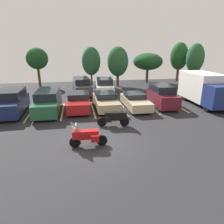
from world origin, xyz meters
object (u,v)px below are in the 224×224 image
(car_green, at_px, (48,102))
(box_truck, at_px, (205,88))
(motorcycle_second, at_px, (114,117))
(car_champagne, at_px, (135,101))
(car_tan, at_px, (106,101))
(car_far_charcoal, at_px, (82,86))
(motorcycle_touring, at_px, (87,136))
(car_navy, at_px, (12,102))
(car_far_white, at_px, (105,86))
(car_red, at_px, (79,101))
(car_maroon, at_px, (162,96))

(car_green, bearing_deg, box_truck, 0.32)
(motorcycle_second, relative_size, car_champagne, 0.49)
(car_tan, height_order, box_truck, box_truck)
(car_far_charcoal, bearing_deg, motorcycle_touring, -90.72)
(car_champagne, height_order, car_far_charcoal, car_far_charcoal)
(car_navy, height_order, box_truck, box_truck)
(car_far_white, bearing_deg, motorcycle_touring, -102.43)
(motorcycle_touring, distance_m, car_champagne, 8.18)
(motorcycle_touring, distance_m, car_far_white, 13.09)
(car_navy, bearing_deg, car_red, 3.15)
(car_maroon, distance_m, car_far_white, 7.50)
(car_navy, height_order, car_far_white, car_navy)
(car_red, xyz_separation_m, car_champagne, (5.05, -0.51, -0.07))
(car_green, distance_m, car_far_charcoal, 7.06)
(car_tan, bearing_deg, box_truck, -1.67)
(car_red, bearing_deg, car_far_white, 60.89)
(car_maroon, height_order, car_far_charcoal, car_maroon)
(car_maroon, height_order, box_truck, box_truck)
(car_red, relative_size, car_far_charcoal, 0.98)
(car_red, relative_size, car_champagne, 1.06)
(car_navy, xyz_separation_m, car_far_charcoal, (5.91, 6.20, -0.03))
(car_champagne, bearing_deg, car_maroon, 3.29)
(car_navy, height_order, car_champagne, car_navy)
(car_navy, bearing_deg, car_tan, 1.24)
(car_green, height_order, car_maroon, car_maroon)
(car_tan, relative_size, car_maroon, 1.10)
(motorcycle_touring, relative_size, car_champagne, 0.46)
(car_far_charcoal, bearing_deg, car_champagne, -54.45)
(car_green, height_order, car_far_charcoal, car_far_charcoal)
(motorcycle_second, relative_size, car_green, 0.45)
(car_tan, bearing_deg, car_champagne, -8.12)
(car_champagne, bearing_deg, box_truck, 0.83)
(car_tan, height_order, car_far_charcoal, car_far_charcoal)
(car_green, bearing_deg, car_tan, 4.15)
(car_red, relative_size, car_far_white, 1.09)
(car_far_white, bearing_deg, car_navy, -145.39)
(car_red, bearing_deg, car_maroon, -2.67)
(car_green, relative_size, car_tan, 1.02)
(motorcycle_second, height_order, car_green, car_green)
(box_truck, bearing_deg, car_far_charcoal, 151.18)
(motorcycle_second, bearing_deg, car_navy, 151.56)
(car_far_charcoal, bearing_deg, car_maroon, -41.01)
(motorcycle_second, bearing_deg, car_green, 140.55)
(motorcycle_touring, bearing_deg, motorcycle_second, 52.16)
(car_champagne, bearing_deg, car_green, 179.85)
(motorcycle_touring, xyz_separation_m, motorcycle_second, (2.05, 2.64, 0.03))
(car_champagne, height_order, car_far_white, car_far_white)
(car_red, bearing_deg, car_tan, -3.11)
(car_maroon, bearing_deg, car_navy, 179.74)
(box_truck, bearing_deg, motorcycle_touring, -149.82)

